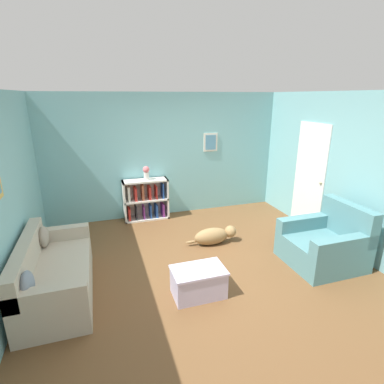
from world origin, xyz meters
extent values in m
plane|color=brown|center=(0.00, 0.00, 0.00)|extent=(14.00, 14.00, 0.00)
cube|color=#7AB7BC|center=(0.00, 2.25, 1.30)|extent=(5.60, 0.10, 2.60)
cube|color=silver|center=(1.00, 2.19, 1.55)|extent=(0.32, 0.02, 0.40)
cube|color=#568EAD|center=(1.00, 2.18, 1.55)|extent=(0.24, 0.01, 0.32)
cube|color=#7AB7BC|center=(-2.55, 0.00, 1.30)|extent=(0.10, 5.00, 2.60)
cube|color=#7AB7BC|center=(2.55, 0.00, 1.30)|extent=(0.10, 5.00, 2.60)
cube|color=white|center=(2.49, 0.70, 1.02)|extent=(0.02, 0.84, 2.05)
sphere|color=tan|center=(2.46, 0.35, 1.00)|extent=(0.05, 0.05, 0.05)
cube|color=#B7AD99|center=(-2.03, -0.19, 0.22)|extent=(0.81, 1.74, 0.43)
cube|color=#B7AD99|center=(-2.36, -0.19, 0.61)|extent=(0.16, 1.74, 0.37)
cube|color=#B7AD99|center=(-2.03, -0.98, 0.53)|extent=(0.81, 0.16, 0.19)
cube|color=#B7AD99|center=(-2.03, 0.60, 0.53)|extent=(0.81, 0.16, 0.19)
ellipsoid|color=slate|center=(-2.24, -0.80, 0.59)|extent=(0.14, 0.31, 0.31)
ellipsoid|color=gray|center=(-2.24, 0.42, 0.59)|extent=(0.14, 0.31, 0.31)
cube|color=silver|center=(-0.95, 2.02, 0.43)|extent=(0.04, 0.32, 0.87)
cube|color=silver|center=(-0.05, 2.02, 0.43)|extent=(0.04, 0.32, 0.87)
cube|color=silver|center=(-0.50, 2.17, 0.43)|extent=(0.93, 0.02, 0.87)
cube|color=silver|center=(-0.50, 2.02, 0.02)|extent=(0.93, 0.32, 0.04)
cube|color=silver|center=(-0.50, 2.02, 0.43)|extent=(0.93, 0.32, 0.04)
cube|color=silver|center=(-0.50, 2.02, 0.85)|extent=(0.93, 0.32, 0.04)
cube|color=#B22823|center=(-0.87, 2.01, 0.15)|extent=(0.04, 0.24, 0.27)
cube|color=silver|center=(-0.85, 2.01, 0.60)|extent=(0.04, 0.24, 0.30)
cube|color=black|center=(-0.73, 2.01, 0.17)|extent=(0.03, 0.24, 0.30)
cube|color=#B22823|center=(-0.72, 2.01, 0.59)|extent=(0.05, 0.24, 0.27)
cube|color=#7A2D84|center=(-0.57, 2.01, 0.16)|extent=(0.03, 0.24, 0.29)
cube|color=brown|center=(-0.57, 2.01, 0.62)|extent=(0.04, 0.24, 0.33)
cube|color=#234C9E|center=(-0.42, 2.01, 0.17)|extent=(0.03, 0.24, 0.31)
cube|color=#B22823|center=(-0.43, 2.01, 0.59)|extent=(0.05, 0.24, 0.27)
cube|color=#234C9E|center=(-0.29, 2.01, 0.16)|extent=(0.04, 0.24, 0.29)
cube|color=#B22823|center=(-0.29, 2.01, 0.59)|extent=(0.03, 0.24, 0.27)
cube|color=#7A2D84|center=(-0.15, 2.01, 0.17)|extent=(0.05, 0.24, 0.30)
cube|color=#234C9E|center=(-0.15, 2.01, 0.61)|extent=(0.03, 0.24, 0.32)
cube|color=slate|center=(1.80, -0.60, 0.21)|extent=(1.05, 1.00, 0.41)
cube|color=slate|center=(2.24, -0.60, 0.68)|extent=(0.18, 1.00, 0.53)
cube|color=slate|center=(1.80, -1.00, 0.52)|extent=(1.05, 0.18, 0.22)
cube|color=slate|center=(1.80, -0.19, 0.52)|extent=(1.05, 0.18, 0.22)
cube|color=#BCB2D1|center=(-0.28, -0.76, 0.19)|extent=(0.67, 0.42, 0.38)
cube|color=silver|center=(-0.28, -0.76, 0.37)|extent=(0.69, 0.44, 0.03)
ellipsoid|color=#9E7A4C|center=(0.40, 0.52, 0.15)|extent=(0.62, 0.27, 0.30)
sphere|color=#9E7A4C|center=(0.77, 0.52, 0.19)|extent=(0.21, 0.21, 0.21)
ellipsoid|color=#9E7A4C|center=(0.04, 0.56, 0.08)|extent=(0.20, 0.05, 0.05)
cylinder|color=silver|center=(-0.47, 2.02, 0.95)|extent=(0.10, 0.10, 0.16)
sphere|color=#E06B70|center=(-0.47, 2.02, 1.08)|extent=(0.14, 0.14, 0.14)
camera|label=1|loc=(-1.39, -3.95, 2.52)|focal=28.00mm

